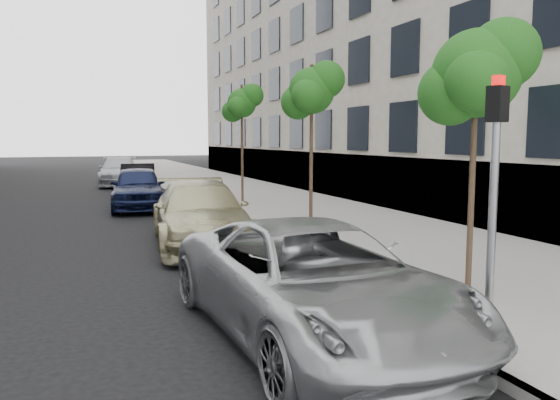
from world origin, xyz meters
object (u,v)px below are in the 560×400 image
minivan (313,281)px  sedan_blue (138,188)px  tree_mid (312,91)px  sedan_black (138,179)px  tree_near (478,73)px  signal_pole (494,179)px  suv (200,214)px  tree_far (242,104)px  sedan_rear (120,171)px

minivan → sedan_blue: bearing=89.8°
tree_mid → sedan_black: size_ratio=1.04×
tree_near → sedan_black: size_ratio=1.00×
signal_pole → suv: bearing=81.9°
tree_far → sedan_black: size_ratio=1.04×
tree_near → suv: tree_near is taller
tree_mid → signal_pole: bearing=-100.0°
tree_near → suv: 7.22m
suv → sedan_rear: size_ratio=0.99×
suv → tree_far: bearing=71.7°
minivan → signal_pole: bearing=-37.0°
sedan_blue → sedan_rear: (0.24, 10.96, -0.01)m
sedan_blue → suv: bearing=-79.5°
sedan_blue → sedan_rear: bearing=94.6°
sedan_blue → sedan_rear: sedan_blue is taller
tree_far → suv: 8.61m
sedan_rear → suv: bearing=-83.7°
tree_near → tree_far: 13.00m
signal_pole → minivan: 2.58m
tree_far → sedan_rear: size_ratio=0.84×
tree_near → sedan_blue: (-3.94, 13.44, -2.87)m
minivan → sedan_black: bearing=87.4°
tree_mid → minivan: 8.72m
tree_near → suv: (-3.33, 5.72, -2.89)m
signal_pole → sedan_blue: size_ratio=0.68×
signal_pole → suv: signal_pole is taller
tree_far → sedan_blue: (-3.94, 0.44, -3.15)m
tree_mid → sedan_rear: bearing=101.7°
minivan → suv: bearing=87.4°
tree_near → tree_far: tree_far is taller
tree_near → signal_pole: size_ratio=1.37×
signal_pole → tree_near: bearing=33.5°
signal_pole → sedan_blue: 15.83m
sedan_blue → minivan: bearing=-81.6°
tree_mid → sedan_black: 13.21m
sedan_black → sedan_rear: 5.54m
suv → sedan_blue: sedan_blue is taller
suv → sedan_blue: size_ratio=1.14×
tree_mid → signal_pole: (-1.53, -8.65, -1.76)m
minivan → sedan_rear: 25.33m
minivan → sedan_blue: (-0.62, 14.36, 0.05)m
tree_near → minivan: tree_near is taller
suv → sedan_black: size_ratio=1.22×
signal_pole → suv: size_ratio=0.60×
tree_far → signal_pole: (-1.53, -15.15, -1.81)m
tree_mid → sedan_blue: 8.57m
tree_near → tree_far: bearing=90.0°
tree_near → sedan_blue: size_ratio=0.93×
sedan_rear → signal_pole: bearing=-80.2°
tree_far → minivan: (-3.33, -13.92, -3.19)m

